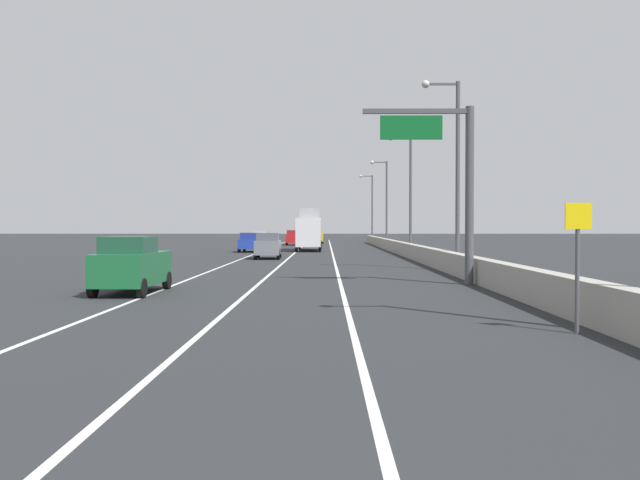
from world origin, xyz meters
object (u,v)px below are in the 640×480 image
Objects in this scene: car_gray_2 at (268,246)px; overhead_sign_gantry at (452,173)px; speed_advisory_sign at (578,257)px; car_red_1 at (293,238)px; lamp_post_right_third at (408,186)px; car_white_5 at (261,240)px; car_green_3 at (132,265)px; box_truck at (309,231)px; car_blue_4 at (250,242)px; car_yellow_0 at (317,236)px; lamp_post_right_second at (453,162)px; lamp_post_right_fourth at (385,197)px; lamp_post_right_fifth at (371,204)px.

overhead_sign_gantry is at bearing -66.79° from car_gray_2.
car_red_1 is at bearing 97.86° from speed_advisory_sign.
car_white_5 is (-14.47, 14.02, -5.06)m from lamp_post_right_third.
overhead_sign_gantry is 0.71× the size of lamp_post_right_third.
car_green_3 is 43.79m from box_truck.
speed_advisory_sign is 50.76m from car_blue_4.
box_truck is at bearing 82.80° from car_green_3.
speed_advisory_sign is at bearing -88.03° from overhead_sign_gantry.
car_yellow_0 is 28.22m from box_truck.
car_yellow_0 is 71.87m from car_green_3.
car_red_1 is at bearing 89.91° from car_gray_2.
car_yellow_0 reaches higher than car_white_5.
lamp_post_right_second reaches higher than car_gray_2.
car_green_3 is at bearing -89.80° from car_blue_4.
speed_advisory_sign is at bearing -92.07° from lamp_post_right_third.
car_red_1 is at bearing 97.45° from box_truck.
car_gray_2 is 0.92× the size of car_blue_4.
car_red_1 is at bearing 87.47° from car_green_3.
car_blue_4 is (-2.90, 13.58, -0.05)m from car_gray_2.
box_truck is (-7.41, 52.62, 0.25)m from speed_advisory_sign.
car_blue_4 is (-12.60, 36.19, -3.80)m from overhead_sign_gantry.
car_gray_2 reaches higher than car_blue_4.
lamp_post_right_fourth is 2.30× the size of car_yellow_0.
lamp_post_right_third is 2.19× the size of car_red_1.
car_red_1 is 1.13× the size of car_green_3.
car_white_5 is at bearing -100.87° from car_red_1.
lamp_post_right_second is at bearing -62.04° from car_blue_4.
overhead_sign_gantry reaches higher than car_blue_4.
overhead_sign_gantry is at bearing -91.34° from lamp_post_right_fifth.
car_red_1 is at bearing 82.95° from car_blue_4.
car_yellow_0 is (-7.03, 80.81, -0.70)m from speed_advisory_sign.
overhead_sign_gantry is at bearing -92.09° from lamp_post_right_fourth.
lamp_post_right_third reaches higher than car_white_5.
car_gray_2 is 1.00× the size of car_green_3.
car_red_1 is (-11.43, -16.69, -5.06)m from lamp_post_right_fifth.
lamp_post_right_fifth is 81.92m from car_green_3.
car_blue_4 is (-2.96, -23.96, -0.06)m from car_red_1.
speed_advisory_sign is 67.27m from lamp_post_right_fourth.
lamp_post_right_second is 1.00× the size of lamp_post_right_third.
car_gray_2 is (-11.75, -9.06, -5.06)m from lamp_post_right_third.
box_truck is at bearing 105.94° from lamp_post_right_second.
car_yellow_0 reaches higher than car_red_1.
speed_advisory_sign is at bearing -77.61° from car_white_5.
speed_advisory_sign is 0.28× the size of lamp_post_right_fourth.
car_yellow_0 is 8.38m from car_red_1.
box_truck is (-8.76, -37.09, -4.03)m from lamp_post_right_fifth.
box_truck is at bearing -82.55° from car_red_1.
speed_advisory_sign is 36.90m from car_gray_2.
speed_advisory_sign is 0.65× the size of car_blue_4.
lamp_post_right_fifth is 2.27× the size of car_blue_4.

